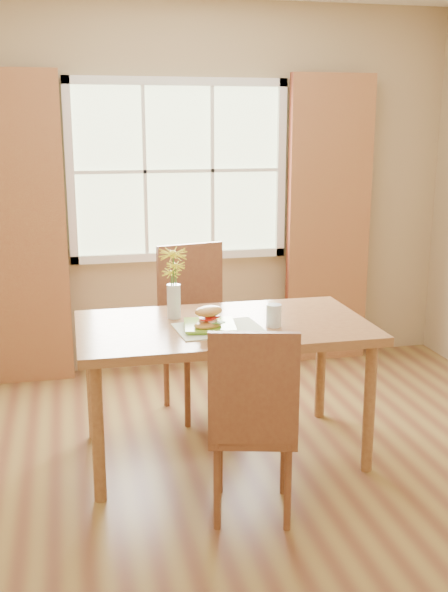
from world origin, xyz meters
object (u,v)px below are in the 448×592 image
at_px(chair_far, 196,320).
at_px(flower_vase, 173,277).
at_px(dining_table, 224,337).
at_px(chair_near, 253,416).
at_px(water_glass, 274,316).
at_px(croissant_sandwich, 208,317).

relative_size(chair_far, flower_vase, 2.74).
xyz_separation_m(dining_table, chair_far, (-0.02, 0.71, -0.10)).
bearing_deg(dining_table, chair_near, -91.58).
height_order(dining_table, chair_near, chair_near).
height_order(chair_far, water_glass, chair_far).
height_order(croissant_sandwich, flower_vase, flower_vase).
bearing_deg(flower_vase, water_glass, -29.99).
relative_size(dining_table, water_glass, 13.03).
relative_size(chair_near, croissant_sandwich, 4.88).
height_order(chair_near, water_glass, chair_near).
height_order(chair_near, croissant_sandwich, chair_near).
bearing_deg(dining_table, water_glass, -24.87).
bearing_deg(flower_vase, croissant_sandwich, -66.63).
bearing_deg(flower_vase, dining_table, -34.59).
xyz_separation_m(chair_near, chair_far, (0.00, 1.41, 0.06)).
distance_m(chair_far, croissant_sandwich, 0.90).
xyz_separation_m(dining_table, water_glass, (0.25, -0.12, 0.14)).
height_order(dining_table, water_glass, water_glass).
relative_size(chair_near, chair_far, 0.89).
distance_m(water_glass, flower_vase, 0.60).
relative_size(chair_far, water_glass, 8.87).
xyz_separation_m(croissant_sandwich, flower_vase, (-0.13, 0.31, 0.16)).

